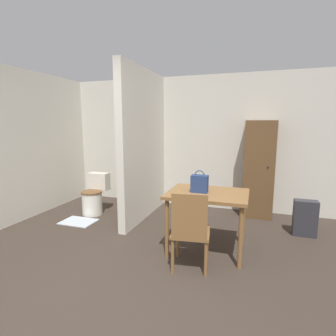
{
  "coord_description": "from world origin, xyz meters",
  "views": [
    {
      "loc": [
        1.28,
        -1.72,
        1.59
      ],
      "look_at": [
        0.14,
        1.71,
        1.0
      ],
      "focal_mm": 28.0,
      "sensor_mm": 36.0,
      "label": 1
    }
  ],
  "objects_px": {
    "wooden_cabinet": "(259,169)",
    "dining_table": "(207,200)",
    "wooden_chair": "(190,229)",
    "toilet": "(94,196)",
    "space_heater": "(305,218)",
    "handbag": "(200,183)"
  },
  "relations": [
    {
      "from": "toilet",
      "to": "wooden_chair",
      "type": "bearing_deg",
      "value": -31.73
    },
    {
      "from": "dining_table",
      "to": "toilet",
      "type": "bearing_deg",
      "value": 160.27
    },
    {
      "from": "handbag",
      "to": "wooden_cabinet",
      "type": "distance_m",
      "value": 1.75
    },
    {
      "from": "dining_table",
      "to": "handbag",
      "type": "xyz_separation_m",
      "value": [
        -0.1,
        -0.02,
        0.21
      ]
    },
    {
      "from": "handbag",
      "to": "dining_table",
      "type": "bearing_deg",
      "value": 13.75
    },
    {
      "from": "toilet",
      "to": "handbag",
      "type": "xyz_separation_m",
      "value": [
        2.09,
        -0.81,
        0.56
      ]
    },
    {
      "from": "toilet",
      "to": "wooden_cabinet",
      "type": "height_order",
      "value": "wooden_cabinet"
    },
    {
      "from": "dining_table",
      "to": "wooden_cabinet",
      "type": "relative_size",
      "value": 0.59
    },
    {
      "from": "wooden_chair",
      "to": "wooden_cabinet",
      "type": "distance_m",
      "value": 2.23
    },
    {
      "from": "toilet",
      "to": "dining_table",
      "type": "bearing_deg",
      "value": -19.73
    },
    {
      "from": "wooden_cabinet",
      "to": "dining_table",
      "type": "bearing_deg",
      "value": -111.18
    },
    {
      "from": "wooden_chair",
      "to": "toilet",
      "type": "bearing_deg",
      "value": 140.39
    },
    {
      "from": "dining_table",
      "to": "toilet",
      "type": "height_order",
      "value": "dining_table"
    },
    {
      "from": "toilet",
      "to": "space_heater",
      "type": "height_order",
      "value": "toilet"
    },
    {
      "from": "wooden_cabinet",
      "to": "space_heater",
      "type": "bearing_deg",
      "value": -45.53
    },
    {
      "from": "wooden_chair",
      "to": "wooden_cabinet",
      "type": "height_order",
      "value": "wooden_cabinet"
    },
    {
      "from": "toilet",
      "to": "space_heater",
      "type": "relative_size",
      "value": 1.37
    },
    {
      "from": "dining_table",
      "to": "wooden_cabinet",
      "type": "xyz_separation_m",
      "value": [
        0.61,
        1.58,
        0.16
      ]
    },
    {
      "from": "dining_table",
      "to": "space_heater",
      "type": "xyz_separation_m",
      "value": [
        1.27,
        0.91,
        -0.41
      ]
    },
    {
      "from": "toilet",
      "to": "wooden_cabinet",
      "type": "bearing_deg",
      "value": 15.77
    },
    {
      "from": "handbag",
      "to": "space_heater",
      "type": "height_order",
      "value": "handbag"
    },
    {
      "from": "wooden_chair",
      "to": "handbag",
      "type": "distance_m",
      "value": 0.63
    }
  ]
}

